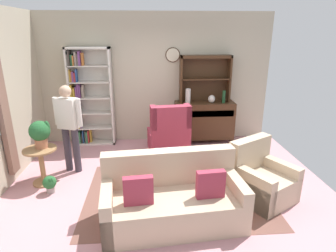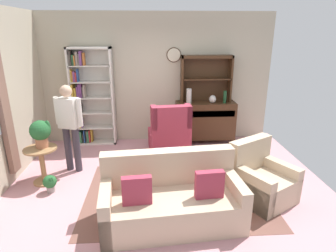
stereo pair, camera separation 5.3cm
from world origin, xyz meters
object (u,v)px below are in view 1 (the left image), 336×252
object	(u,v)px
coffee_table	(166,165)
wingback_chair	(169,135)
couch_floral	(172,200)
potted_plant_large	(40,132)
vase_round	(212,99)
bookshelf	(88,98)
vase_tall	(188,96)
potted_plant_small	(50,183)
bottle_wine	(224,97)
plant_stand	(42,162)
armchair_floral	(261,180)
sideboard	(204,120)
book_stack	(165,157)
person_reading	(69,123)
sideboard_hutch	(205,72)

from	to	relation	value
coffee_table	wingback_chair	bearing A→B (deg)	83.27
couch_floral	potted_plant_large	world-z (taller)	potted_plant_large
vase_round	couch_floral	size ratio (longest dim) A/B	0.09
bookshelf	vase_round	world-z (taller)	bookshelf
vase_tall	potted_plant_small	size ratio (longest dim) A/B	1.12
bottle_wine	plant_stand	xyz separation A→B (m)	(-3.40, -1.57, -0.67)
vase_tall	armchair_floral	bearing A→B (deg)	-70.56
sideboard	vase_tall	bearing A→B (deg)	-168.37
bookshelf	plant_stand	bearing A→B (deg)	-105.35
coffee_table	book_stack	distance (m)	0.13
couch_floral	plant_stand	world-z (taller)	couch_floral
bottle_wine	potted_plant_small	xyz separation A→B (m)	(-3.20, -1.90, -0.89)
armchair_floral	book_stack	xyz separation A→B (m)	(-1.41, 0.53, 0.18)
vase_tall	wingback_chair	size ratio (longest dim) A/B	0.31
wingback_chair	book_stack	xyz separation A→B (m)	(-0.16, -1.25, 0.09)
bottle_wine	person_reading	bearing A→B (deg)	-159.05
wingback_chair	plant_stand	world-z (taller)	wingback_chair
bottle_wine	person_reading	xyz separation A→B (m)	(-3.01, -1.15, -0.15)
wingback_chair	plant_stand	xyz separation A→B (m)	(-2.17, -1.09, -0.00)
potted_plant_small	vase_tall	bearing A→B (deg)	38.25
vase_round	potted_plant_large	size ratio (longest dim) A/B	0.38
sideboard_hutch	sideboard	bearing A→B (deg)	-90.00
vase_tall	plant_stand	size ratio (longest dim) A/B	0.52
couch_floral	vase_round	bearing A→B (deg)	68.11
sideboard_hutch	book_stack	size ratio (longest dim) A/B	5.11
bookshelf	potted_plant_large	distance (m)	1.76
sideboard	book_stack	bearing A→B (deg)	-118.75
sideboard_hutch	book_stack	distance (m)	2.43
sideboard	sideboard_hutch	distance (m)	1.06
bookshelf	vase_tall	world-z (taller)	bookshelf
couch_floral	coffee_table	world-z (taller)	couch_floral
sideboard_hutch	book_stack	xyz separation A→B (m)	(-1.00, -1.93, -1.09)
couch_floral	plant_stand	xyz separation A→B (m)	(-2.04, 1.14, 0.07)
couch_floral	sideboard	bearing A→B (deg)	70.93
bottle_wine	wingback_chair	bearing A→B (deg)	-158.59
potted_plant_small	book_stack	xyz separation A→B (m)	(1.81, 0.17, 0.31)
couch_floral	wingback_chair	world-z (taller)	wingback_chair
bottle_wine	vase_round	bearing A→B (deg)	175.05
plant_stand	potted_plant_small	bearing A→B (deg)	-58.01
bookshelf	armchair_floral	xyz separation A→B (m)	(2.94, -2.43, -0.75)
bookshelf	vase_round	distance (m)	2.67
vase_round	plant_stand	bearing A→B (deg)	-153.12
armchair_floral	potted_plant_large	xyz separation A→B (m)	(-3.38, 0.73, 0.59)
sideboard_hutch	book_stack	world-z (taller)	sideboard_hutch
sideboard	sideboard_hutch	bearing A→B (deg)	90.00
coffee_table	couch_floral	bearing A→B (deg)	-88.40
potted_plant_large	book_stack	bearing A→B (deg)	-5.94
sideboard	potted_plant_small	xyz separation A→B (m)	(-2.81, -1.98, -0.34)
armchair_floral	wingback_chair	distance (m)	2.17
sideboard_hutch	potted_plant_large	xyz separation A→B (m)	(-2.97, -1.72, -0.68)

